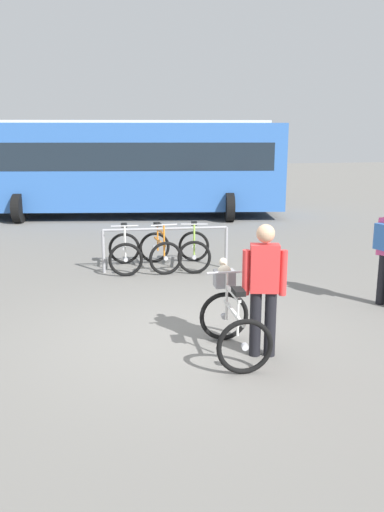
{
  "coord_description": "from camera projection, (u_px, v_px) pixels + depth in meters",
  "views": [
    {
      "loc": [
        -1.27,
        -6.44,
        2.66
      ],
      "look_at": [
        0.26,
        0.47,
        1.0
      ],
      "focal_mm": 36.43,
      "sensor_mm": 36.0,
      "label": 1
    }
  ],
  "objects": [
    {
      "name": "bus_distant",
      "position": [
        127.0,
        163.0,
        16.93
      ],
      "size": [
        10.29,
        4.55,
        3.08
      ],
      "color": "#3366B7",
      "rests_on": "ground"
    },
    {
      "name": "racked_bike_lime",
      "position": [
        194.0,
        250.0,
        10.58
      ],
      "size": [
        0.87,
        1.2,
        0.97
      ],
      "color": "black",
      "rests_on": "ground"
    },
    {
      "name": "featured_bicycle",
      "position": [
        231.0,
        315.0,
        6.42
      ],
      "size": [
        0.71,
        1.22,
        1.09
      ],
      "color": "black",
      "rests_on": "ground"
    },
    {
      "name": "bike_rack_rail",
      "position": [
        166.0,
        239.0,
        10.26
      ],
      "size": [
        2.5,
        0.24,
        0.88
      ],
      "color": "#99999E",
      "rests_on": "ground"
    },
    {
      "name": "person_with_featured_bike",
      "position": [
        264.0,
        285.0,
        6.21
      ],
      "size": [
        0.51,
        0.28,
        1.64
      ],
      "color": "black",
      "rests_on": "ground"
    },
    {
      "name": "ground_plane",
      "position": [
        181.0,
        337.0,
        7.0
      ],
      "size": [
        80.0,
        80.0,
        0.0
      ],
      "primitive_type": "plane",
      "color": "slate"
    },
    {
      "name": "racked_bike_orange",
      "position": [
        160.0,
        251.0,
        10.48
      ],
      "size": [
        0.73,
        1.15,
        0.97
      ],
      "color": "black",
      "rests_on": "ground"
    },
    {
      "name": "racked_bike_white",
      "position": [
        125.0,
        252.0,
        10.38
      ],
      "size": [
        0.73,
        1.13,
        0.97
      ],
      "color": "black",
      "rests_on": "ground"
    }
  ]
}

